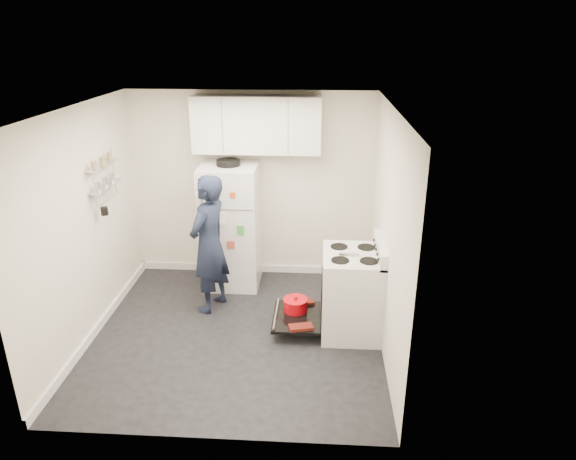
# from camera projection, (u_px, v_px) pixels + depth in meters

# --- Properties ---
(room) EXTENTS (3.21, 3.21, 2.51)m
(room) POSITION_uv_depth(u_px,v_px,m) (231.00, 233.00, 5.39)
(room) COLOR black
(room) RESTS_ON ground
(electric_range) EXTENTS (0.66, 0.76, 1.10)m
(electric_range) POSITION_uv_depth(u_px,v_px,m) (350.00, 294.00, 5.70)
(electric_range) COLOR silver
(electric_range) RESTS_ON ground
(open_oven_door) EXTENTS (0.55, 0.74, 0.22)m
(open_oven_door) POSITION_uv_depth(u_px,v_px,m) (297.00, 312.00, 5.88)
(open_oven_door) COLOR black
(open_oven_door) RESTS_ON ground
(refrigerator) EXTENTS (0.72, 0.74, 1.69)m
(refrigerator) POSITION_uv_depth(u_px,v_px,m) (231.00, 226.00, 6.68)
(refrigerator) COLOR silver
(refrigerator) RESTS_ON ground
(upper_cabinets) EXTENTS (1.60, 0.33, 0.70)m
(upper_cabinets) POSITION_uv_depth(u_px,v_px,m) (257.00, 125.00, 6.35)
(upper_cabinets) COLOR silver
(upper_cabinets) RESTS_ON room
(wall_shelf_rack) EXTENTS (0.14, 0.60, 0.61)m
(wall_shelf_rack) POSITION_uv_depth(u_px,v_px,m) (104.00, 176.00, 5.73)
(wall_shelf_rack) COLOR #B2B2B7
(wall_shelf_rack) RESTS_ON room
(person) EXTENTS (0.60, 0.72, 1.69)m
(person) POSITION_uv_depth(u_px,v_px,m) (209.00, 244.00, 6.04)
(person) COLOR #151C30
(person) RESTS_ON ground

